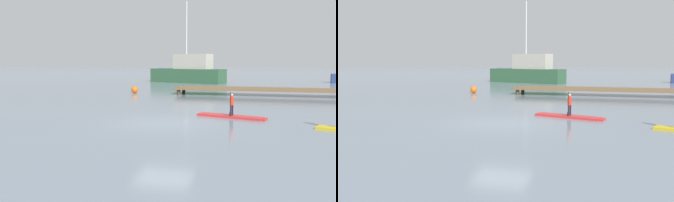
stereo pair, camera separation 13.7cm
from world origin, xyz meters
The scene contains 6 objects.
ground_plane centered at (0.00, 0.00, 0.00)m, with size 240.00×240.00×0.00m, color gray.
paddleboard_near centered at (2.69, 2.35, 0.05)m, with size 3.39×1.63×0.10m.
paddler_child_solo centered at (2.70, 2.33, 0.68)m, with size 0.23×0.37×1.13m.
fishing_boat_white_large centered at (-4.82, 28.28, 1.32)m, with size 9.40×5.03×9.49m.
floating_dock centered at (4.00, 14.06, 0.48)m, with size 13.55×2.43×0.57m.
mooring_buoy_near centered at (-6.31, 13.65, 0.28)m, with size 0.56×0.56×0.56m, color orange.
Camera 2 is at (4.53, -15.66, 2.76)m, focal length 40.54 mm.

